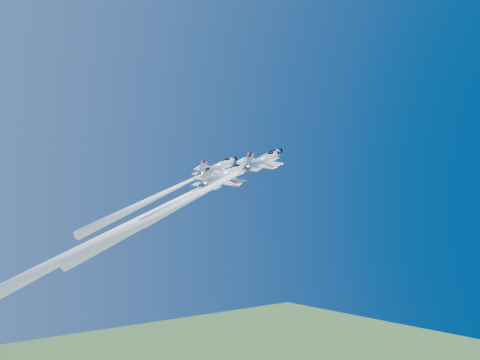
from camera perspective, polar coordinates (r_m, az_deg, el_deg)
jet_lead at (r=112.94m, az=-1.21°, el=0.23°), size 36.50×17.44×32.40m
jet_left at (r=112.55m, az=-6.88°, el=-0.80°), size 35.62×17.00×33.43m
jet_right at (r=97.80m, az=-3.89°, el=-1.28°), size 41.54×19.77×43.98m
jet_slot at (r=97.91m, az=-9.18°, el=-3.41°), size 47.84×22.79×48.52m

